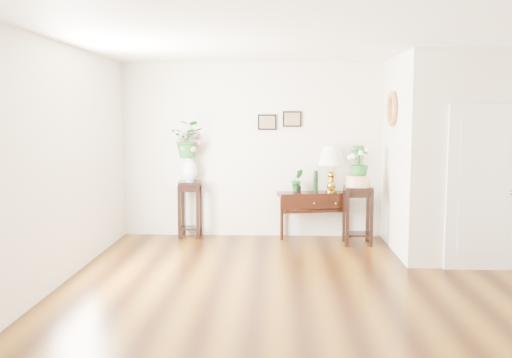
{
  "coord_description": "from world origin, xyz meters",
  "views": [
    {
      "loc": [
        -0.49,
        -6.43,
        1.96
      ],
      "look_at": [
        -0.78,
        1.3,
        1.09
      ],
      "focal_mm": 40.0,
      "sensor_mm": 36.0,
      "label": 1
    }
  ],
  "objects_px": {
    "console_table": "(313,215)",
    "plant_stand_b": "(358,215)",
    "plant_stand_a": "(190,209)",
    "table_lamp": "(331,170)"
  },
  "relations": [
    {
      "from": "console_table",
      "to": "plant_stand_a",
      "type": "distance_m",
      "value": 1.98
    },
    {
      "from": "console_table",
      "to": "plant_stand_b",
      "type": "bearing_deg",
      "value": -40.69
    },
    {
      "from": "table_lamp",
      "to": "plant_stand_b",
      "type": "bearing_deg",
      "value": -45.31
    },
    {
      "from": "console_table",
      "to": "plant_stand_a",
      "type": "bearing_deg",
      "value": 168.56
    },
    {
      "from": "plant_stand_a",
      "to": "table_lamp",
      "type": "bearing_deg",
      "value": -0.67
    },
    {
      "from": "console_table",
      "to": "plant_stand_a",
      "type": "xyz_separation_m",
      "value": [
        -1.98,
        0.03,
        0.08
      ]
    },
    {
      "from": "console_table",
      "to": "plant_stand_a",
      "type": "relative_size",
      "value": 1.24
    },
    {
      "from": "table_lamp",
      "to": "plant_stand_b",
      "type": "xyz_separation_m",
      "value": [
        0.37,
        -0.38,
        -0.65
      ]
    },
    {
      "from": "plant_stand_a",
      "to": "plant_stand_b",
      "type": "relative_size",
      "value": 1.02
    },
    {
      "from": "plant_stand_a",
      "to": "plant_stand_b",
      "type": "bearing_deg",
      "value": -8.71
    }
  ]
}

